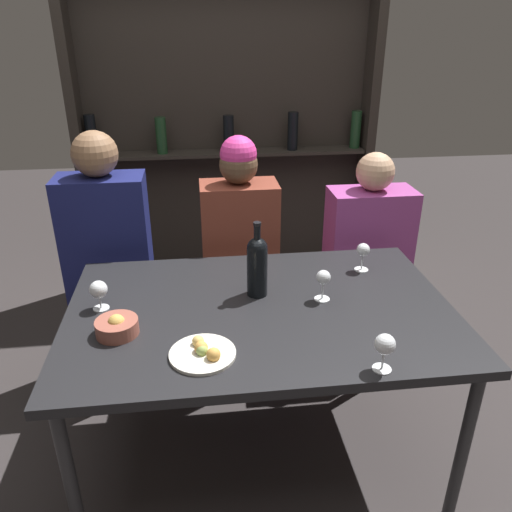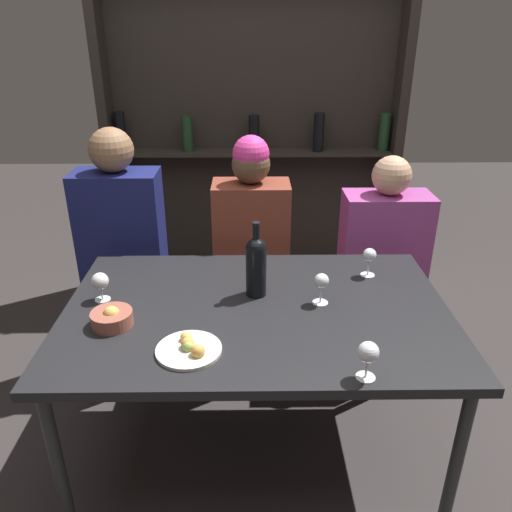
{
  "view_description": "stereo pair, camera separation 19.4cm",
  "coord_description": "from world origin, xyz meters",
  "px_view_note": "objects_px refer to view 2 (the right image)",
  "views": [
    {
      "loc": [
        -0.22,
        -1.61,
        1.72
      ],
      "look_at": [
        0.0,
        0.14,
        0.89
      ],
      "focal_mm": 35.0,
      "sensor_mm": 36.0,
      "label": 1
    },
    {
      "loc": [
        -0.02,
        -1.62,
        1.72
      ],
      "look_at": [
        0.0,
        0.14,
        0.89
      ],
      "focal_mm": 35.0,
      "sensor_mm": 36.0,
      "label": 2
    }
  ],
  "objects_px": {
    "wine_glass_2": "(100,282)",
    "wine_glass_3": "(368,354)",
    "seated_person_right": "(380,274)",
    "wine_glass_0": "(369,257)",
    "food_plate_0": "(189,348)",
    "seated_person_left": "(125,263)",
    "seated_person_center": "(251,264)",
    "wine_glass_1": "(321,283)",
    "wine_bottle": "(256,264)",
    "snack_bowl": "(112,318)"
  },
  "relations": [
    {
      "from": "seated_person_left",
      "to": "wine_glass_0",
      "type": "bearing_deg",
      "value": -19.77
    },
    {
      "from": "seated_person_center",
      "to": "seated_person_left",
      "type": "bearing_deg",
      "value": -180.0
    },
    {
      "from": "wine_bottle",
      "to": "wine_glass_2",
      "type": "height_order",
      "value": "wine_bottle"
    },
    {
      "from": "wine_glass_1",
      "to": "snack_bowl",
      "type": "bearing_deg",
      "value": -169.31
    },
    {
      "from": "snack_bowl",
      "to": "seated_person_left",
      "type": "bearing_deg",
      "value": 100.61
    },
    {
      "from": "seated_person_left",
      "to": "seated_person_right",
      "type": "xyz_separation_m",
      "value": [
        1.31,
        0.0,
        -0.07
      ]
    },
    {
      "from": "wine_glass_0",
      "to": "wine_glass_1",
      "type": "height_order",
      "value": "same"
    },
    {
      "from": "seated_person_center",
      "to": "wine_glass_1",
      "type": "bearing_deg",
      "value": -67.62
    },
    {
      "from": "seated_person_left",
      "to": "wine_glass_3",
      "type": "bearing_deg",
      "value": -47.69
    },
    {
      "from": "seated_person_right",
      "to": "wine_glass_0",
      "type": "bearing_deg",
      "value": -113.0
    },
    {
      "from": "wine_glass_2",
      "to": "seated_person_right",
      "type": "distance_m",
      "value": 1.41
    },
    {
      "from": "wine_glass_2",
      "to": "seated_person_left",
      "type": "distance_m",
      "value": 0.64
    },
    {
      "from": "wine_bottle",
      "to": "seated_person_right",
      "type": "distance_m",
      "value": 0.92
    },
    {
      "from": "wine_glass_3",
      "to": "seated_person_center",
      "type": "bearing_deg",
      "value": 107.52
    },
    {
      "from": "seated_person_left",
      "to": "wine_glass_2",
      "type": "bearing_deg",
      "value": -84.0
    },
    {
      "from": "wine_glass_0",
      "to": "food_plate_0",
      "type": "xyz_separation_m",
      "value": [
        -0.7,
        -0.53,
        -0.08
      ]
    },
    {
      "from": "wine_glass_3",
      "to": "seated_person_center",
      "type": "distance_m",
      "value": 1.16
    },
    {
      "from": "snack_bowl",
      "to": "seated_person_left",
      "type": "relative_size",
      "value": 0.11
    },
    {
      "from": "snack_bowl",
      "to": "seated_person_left",
      "type": "height_order",
      "value": "seated_person_left"
    },
    {
      "from": "food_plate_0",
      "to": "snack_bowl",
      "type": "height_order",
      "value": "snack_bowl"
    },
    {
      "from": "wine_glass_1",
      "to": "seated_person_center",
      "type": "height_order",
      "value": "seated_person_center"
    },
    {
      "from": "wine_glass_2",
      "to": "seated_person_left",
      "type": "xyz_separation_m",
      "value": [
        -0.06,
        0.6,
        -0.21
      ]
    },
    {
      "from": "wine_glass_1",
      "to": "seated_person_right",
      "type": "relative_size",
      "value": 0.11
    },
    {
      "from": "wine_glass_1",
      "to": "wine_glass_2",
      "type": "xyz_separation_m",
      "value": [
        -0.84,
        0.03,
        -0.01
      ]
    },
    {
      "from": "wine_glass_1",
      "to": "wine_glass_3",
      "type": "distance_m",
      "value": 0.45
    },
    {
      "from": "seated_person_right",
      "to": "wine_glass_3",
      "type": "bearing_deg",
      "value": -106.73
    },
    {
      "from": "wine_bottle",
      "to": "seated_person_left",
      "type": "distance_m",
      "value": 0.91
    },
    {
      "from": "wine_glass_0",
      "to": "wine_glass_1",
      "type": "bearing_deg",
      "value": -135.43
    },
    {
      "from": "wine_glass_0",
      "to": "seated_person_right",
      "type": "height_order",
      "value": "seated_person_right"
    },
    {
      "from": "wine_glass_3",
      "to": "seated_person_center",
      "type": "xyz_separation_m",
      "value": [
        -0.34,
        1.08,
        -0.23
      ]
    },
    {
      "from": "wine_glass_2",
      "to": "wine_glass_0",
      "type": "bearing_deg",
      "value": 10.2
    },
    {
      "from": "food_plate_0",
      "to": "seated_person_right",
      "type": "bearing_deg",
      "value": 47.16
    },
    {
      "from": "seated_person_left",
      "to": "snack_bowl",
      "type": "bearing_deg",
      "value": -79.39
    },
    {
      "from": "wine_glass_3",
      "to": "food_plate_0",
      "type": "bearing_deg",
      "value": 165.65
    },
    {
      "from": "wine_glass_2",
      "to": "wine_glass_3",
      "type": "relative_size",
      "value": 0.91
    },
    {
      "from": "wine_bottle",
      "to": "wine_glass_1",
      "type": "bearing_deg",
      "value": -16.71
    },
    {
      "from": "wine_bottle",
      "to": "wine_glass_0",
      "type": "distance_m",
      "value": 0.5
    },
    {
      "from": "seated_person_right",
      "to": "wine_glass_1",
      "type": "bearing_deg",
      "value": -122.46
    },
    {
      "from": "seated_person_center",
      "to": "food_plate_0",
      "type": "bearing_deg",
      "value": -102.36
    },
    {
      "from": "seated_person_right",
      "to": "food_plate_0",
      "type": "bearing_deg",
      "value": -132.84
    },
    {
      "from": "wine_bottle",
      "to": "wine_glass_3",
      "type": "distance_m",
      "value": 0.61
    },
    {
      "from": "wine_bottle",
      "to": "seated_person_right",
      "type": "xyz_separation_m",
      "value": [
        0.65,
        0.56,
        -0.34
      ]
    },
    {
      "from": "seated_person_center",
      "to": "seated_person_right",
      "type": "relative_size",
      "value": 1.08
    },
    {
      "from": "wine_bottle",
      "to": "wine_glass_0",
      "type": "bearing_deg",
      "value": 18.02
    },
    {
      "from": "wine_glass_2",
      "to": "wine_glass_3",
      "type": "bearing_deg",
      "value": -27.53
    },
    {
      "from": "food_plate_0",
      "to": "seated_person_center",
      "type": "bearing_deg",
      "value": 77.64
    },
    {
      "from": "wine_bottle",
      "to": "seated_person_center",
      "type": "relative_size",
      "value": 0.24
    },
    {
      "from": "wine_glass_2",
      "to": "snack_bowl",
      "type": "distance_m",
      "value": 0.2
    },
    {
      "from": "wine_glass_0",
      "to": "snack_bowl",
      "type": "relative_size",
      "value": 0.85
    },
    {
      "from": "seated_person_left",
      "to": "seated_person_right",
      "type": "relative_size",
      "value": 1.12
    }
  ]
}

